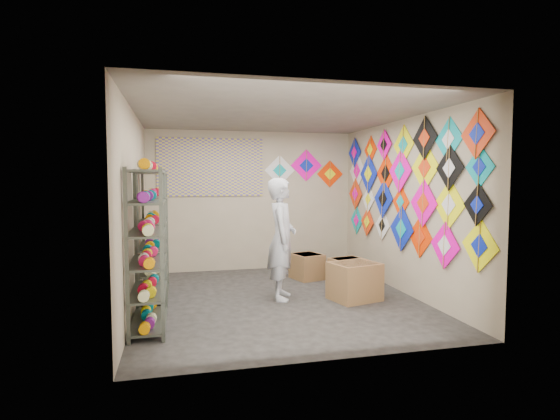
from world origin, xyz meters
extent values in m
plane|color=black|center=(0.00, 0.00, 0.00)|extent=(4.50, 4.50, 0.00)
plane|color=tan|center=(0.00, 2.25, 1.35)|extent=(4.00, 0.00, 4.00)
plane|color=tan|center=(0.00, -2.25, 1.35)|extent=(4.00, 0.00, 4.00)
plane|color=tan|center=(-2.00, 0.00, 1.35)|extent=(0.00, 4.50, 4.50)
plane|color=tan|center=(2.00, 0.00, 1.35)|extent=(0.00, 4.50, 4.50)
plane|color=gray|center=(0.00, 0.00, 2.70)|extent=(4.50, 4.50, 0.00)
cube|color=#4C5147|center=(-1.78, -0.85, 0.95)|extent=(0.40, 1.10, 1.90)
cube|color=#4C5147|center=(-1.78, 0.45, 0.95)|extent=(0.40, 1.10, 1.90)
cylinder|color=#F31760|center=(-1.78, -1.33, 1.04)|extent=(0.12, 0.10, 0.12)
cylinder|color=#F39200|center=(-1.78, -1.14, 1.04)|extent=(0.12, 0.10, 0.12)
cylinder|color=yellow|center=(-1.78, -0.95, 1.04)|extent=(0.12, 0.10, 0.12)
cylinder|color=beige|center=(-1.78, -0.75, 1.04)|extent=(0.12, 0.10, 0.12)
cylinder|color=red|center=(-1.78, -0.56, 1.04)|extent=(0.12, 0.10, 0.12)
cylinder|color=#7D198B|center=(-1.78, -0.37, 1.04)|extent=(0.12, 0.10, 0.12)
cylinder|color=#EDECA1|center=(-1.78, -0.03, 1.04)|extent=(0.12, 0.10, 0.12)
cylinder|color=#017886|center=(-1.78, 0.16, 1.04)|extent=(0.12, 0.10, 0.12)
cylinder|color=#F31760|center=(-1.78, 0.35, 1.04)|extent=(0.12, 0.10, 0.12)
cylinder|color=#F39200|center=(-1.78, 0.55, 1.04)|extent=(0.12, 0.10, 0.12)
cylinder|color=yellow|center=(-1.78, 0.74, 1.04)|extent=(0.12, 0.10, 0.12)
cylinder|color=beige|center=(-1.78, 0.93, 1.04)|extent=(0.12, 0.10, 0.12)
cube|color=#F9FA0B|center=(1.99, -1.82, 1.00)|extent=(0.03, 0.64, 0.64)
cube|color=#FF01B4|center=(1.97, -1.17, 0.91)|extent=(0.02, 0.63, 0.63)
cube|color=#F63000|center=(1.99, -0.54, 0.94)|extent=(0.01, 0.63, 0.63)
cube|color=#0B21B8|center=(1.97, -0.03, 1.00)|extent=(0.02, 0.72, 0.72)
cube|color=silver|center=(1.99, 0.65, 0.98)|extent=(0.03, 0.52, 0.52)
cube|color=red|center=(1.97, 1.23, 0.99)|extent=(0.03, 0.54, 0.54)
cube|color=#09A1AC|center=(1.99, 1.76, 0.97)|extent=(0.01, 0.56, 0.56)
cube|color=black|center=(1.97, -1.79, 1.47)|extent=(0.03, 0.50, 0.50)
cube|color=#F9FA0B|center=(1.99, -1.21, 1.44)|extent=(0.03, 0.66, 0.66)
cube|color=#FF01B4|center=(1.97, -0.64, 1.43)|extent=(0.03, 0.69, 0.69)
cube|color=#F63000|center=(1.99, 0.04, 1.42)|extent=(0.02, 0.52, 0.52)
cube|color=#0B21B8|center=(1.97, 0.60, 1.44)|extent=(0.04, 0.67, 0.67)
cube|color=silver|center=(1.99, 1.23, 1.41)|extent=(0.03, 0.50, 0.50)
cube|color=red|center=(1.97, 1.79, 1.48)|extent=(0.01, 0.62, 0.62)
cube|color=#09A1AC|center=(1.99, -1.78, 1.91)|extent=(0.01, 0.51, 0.51)
cube|color=black|center=(1.97, -1.23, 1.91)|extent=(0.02, 0.59, 0.59)
cube|color=#F9FA0B|center=(1.99, -0.63, 1.94)|extent=(0.03, 0.70, 0.70)
cube|color=#FF01B4|center=(1.97, 0.05, 1.90)|extent=(0.04, 0.69, 0.69)
cube|color=#F63000|center=(1.99, 0.56, 1.87)|extent=(0.03, 0.67, 0.67)
cube|color=#0B21B8|center=(1.97, 1.20, 1.87)|extent=(0.01, 0.71, 0.71)
cube|color=silver|center=(1.99, 1.76, 1.93)|extent=(0.02, 0.72, 0.72)
cube|color=red|center=(1.97, -1.74, 2.30)|extent=(0.04, 0.60, 0.60)
cube|color=#09A1AC|center=(1.99, -1.17, 2.29)|extent=(0.04, 0.59, 0.59)
cube|color=black|center=(1.97, -0.64, 2.35)|extent=(0.01, 0.62, 0.62)
cube|color=#F9FA0B|center=(1.99, -0.01, 2.30)|extent=(0.02, 0.62, 0.62)
cube|color=#FF01B4|center=(1.97, 0.60, 2.35)|extent=(0.01, 0.52, 0.52)
cube|color=#F63000|center=(1.99, 1.17, 2.30)|extent=(0.02, 0.51, 0.51)
cube|color=#0B21B8|center=(1.97, 1.86, 2.29)|extent=(0.01, 0.59, 0.59)
cube|color=silver|center=(0.55, 2.24, 1.95)|extent=(0.61, 0.02, 0.61)
cube|color=#FF01B4|center=(1.10, 2.24, 2.05)|extent=(0.64, 0.02, 0.64)
cube|color=#F63000|center=(1.60, 2.24, 1.88)|extent=(0.55, 0.02, 0.55)
cube|color=#55479B|center=(-0.80, 2.23, 2.00)|extent=(2.00, 0.01, 1.10)
imported|color=silver|center=(0.06, 0.02, 0.89)|extent=(0.87, 0.76, 1.79)
cube|color=#9D6A44|center=(1.09, -0.29, 0.27)|extent=(0.78, 0.70, 0.55)
cube|color=#9D6A44|center=(1.35, 0.64, 0.22)|extent=(0.61, 0.53, 0.43)
cube|color=#9D6A44|center=(0.80, 1.17, 0.22)|extent=(0.59, 0.62, 0.45)
camera|label=1|loc=(-1.43, -6.18, 1.77)|focal=28.00mm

